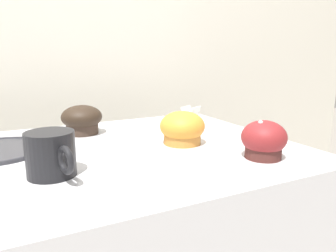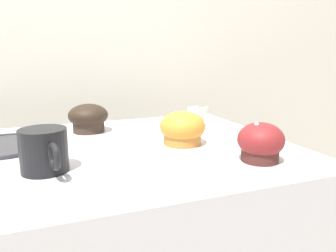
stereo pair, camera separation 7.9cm
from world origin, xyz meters
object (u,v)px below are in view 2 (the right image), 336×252
Objects in this scene: serving_plate at (3,145)px; coffee_cup at (44,149)px; muffin_front_center at (261,143)px; muffin_back_right at (88,118)px; muffin_back_left at (182,129)px.

coffee_cup is at bearing -66.76° from serving_plate.
coffee_cup reaches higher than serving_plate.
muffin_front_center reaches higher than muffin_back_right.
muffin_back_right is at bearing 132.43° from muffin_back_left.
serving_plate is at bearing 162.60° from muffin_back_left.
muffin_front_center reaches higher than serving_plate.
muffin_front_center is 0.44× the size of serving_plate.
muffin_front_center is 0.42m from coffee_cup.
muffin_back_left is (-0.10, 0.18, -0.00)m from muffin_front_center.
muffin_back_left reaches higher than muffin_back_right.
muffin_front_center is 0.86× the size of muffin_back_left.
muffin_back_right is (-0.29, 0.39, 0.00)m from muffin_front_center.
muffin_front_center is at bearing -53.17° from muffin_back_right.
muffin_front_center is 0.59m from serving_plate.
muffin_back_right is at bearing 22.24° from serving_plate.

